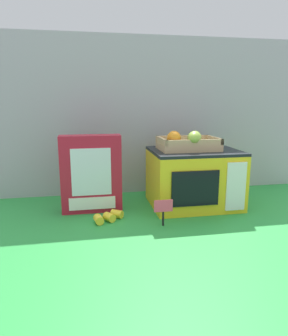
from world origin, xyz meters
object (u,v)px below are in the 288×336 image
Objects in this scene: cookie_set_box at (91,174)px; loose_toy_banana at (108,217)px; price_sign at (163,209)px; food_groups_crate at (188,144)px; toy_microwave at (194,178)px.

cookie_set_box reaches higher than loose_toy_banana.
cookie_set_box is at bearing 140.38° from price_sign.
price_sign is at bearing -127.09° from food_groups_crate.
toy_microwave is 3.72× the size of price_sign.
food_groups_crate is 0.78× the size of cookie_set_box.
price_sign reaches higher than loose_toy_banana.
food_groups_crate reaches higher than toy_microwave.
price_sign is at bearing -39.62° from cookie_set_box.
cookie_set_box is 0.20m from loose_toy_banana.
loose_toy_banana is at bearing -162.09° from toy_microwave.
food_groups_crate is 0.33m from price_sign.
toy_microwave is 0.16m from food_groups_crate.
toy_microwave is at bearing 17.91° from loose_toy_banana.
price_sign is at bearing -131.94° from toy_microwave.
food_groups_crate is at bearing 18.73° from loose_toy_banana.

